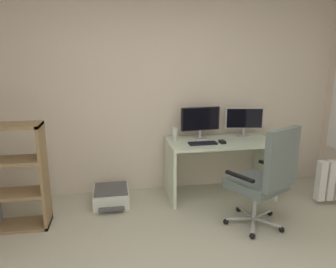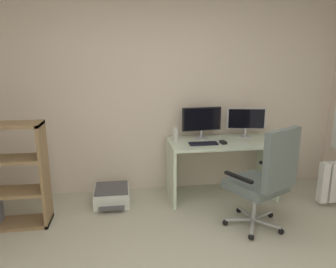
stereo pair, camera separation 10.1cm
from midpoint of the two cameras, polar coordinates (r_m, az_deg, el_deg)
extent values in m
cube|color=beige|center=(4.17, -1.51, 6.85)|extent=(4.93, 0.10, 2.53)
cube|color=silver|center=(4.05, 10.35, -1.47)|extent=(1.33, 0.68, 0.04)
cube|color=silver|center=(4.01, 1.23, -6.92)|extent=(0.04, 0.65, 0.70)
cube|color=silver|center=(4.40, 18.22, -5.72)|extent=(0.04, 0.65, 0.70)
cylinder|color=#B2B5B7|center=(4.13, 6.69, -0.71)|extent=(0.18, 0.18, 0.01)
cylinder|color=#B2B5B7|center=(4.11, 6.72, 0.10)|extent=(0.03, 0.03, 0.11)
cube|color=black|center=(4.07, 6.79, 2.72)|extent=(0.51, 0.08, 0.30)
cube|color=black|center=(4.05, 6.89, 2.67)|extent=(0.48, 0.05, 0.27)
cylinder|color=#B2B5B7|center=(4.32, 14.38, -0.40)|extent=(0.18, 0.18, 0.01)
cylinder|color=#B2B5B7|center=(4.31, 14.43, 0.39)|extent=(0.03, 0.03, 0.11)
cube|color=#B7BABC|center=(4.27, 14.57, 2.73)|extent=(0.50, 0.12, 0.27)
cube|color=black|center=(4.25, 14.63, 2.67)|extent=(0.46, 0.08, 0.25)
cube|color=black|center=(3.85, 7.14, -1.73)|extent=(0.34, 0.13, 0.02)
cube|color=black|center=(3.92, 10.66, -1.48)|extent=(0.07, 0.11, 0.03)
cylinder|color=silver|center=(3.99, 2.11, 0.03)|extent=(0.07, 0.07, 0.17)
cube|color=#B7BABC|center=(3.75, 17.39, -13.81)|extent=(0.28, 0.17, 0.02)
sphere|color=black|center=(3.88, 18.72, -13.62)|extent=(0.06, 0.06, 0.06)
cube|color=#B7BABC|center=(3.75, 14.62, -13.60)|extent=(0.08, 0.30, 0.02)
sphere|color=black|center=(3.88, 13.38, -13.21)|extent=(0.06, 0.06, 0.06)
cube|color=#B7BABC|center=(3.60, 13.54, -14.71)|extent=(0.30, 0.08, 0.02)
sphere|color=black|center=(3.59, 11.09, -15.40)|extent=(0.06, 0.06, 0.06)
cube|color=#B7BABC|center=(3.51, 15.80, -15.70)|extent=(0.16, 0.28, 0.02)
sphere|color=black|center=(3.40, 15.63, -17.50)|extent=(0.06, 0.06, 0.06)
cube|color=#B7BABC|center=(3.60, 18.23, -15.07)|extent=(0.24, 0.23, 0.02)
sphere|color=black|center=(3.59, 20.54, -16.13)|extent=(0.06, 0.06, 0.06)
cylinder|color=#B7BABC|center=(3.56, 16.10, -12.12)|extent=(0.04, 0.04, 0.34)
cube|color=slate|center=(3.48, 16.34, -8.82)|extent=(0.68, 0.67, 0.10)
cube|color=slate|center=(3.21, 20.61, -4.40)|extent=(0.45, 0.28, 0.60)
cube|color=black|center=(3.22, 13.47, -7.59)|extent=(0.19, 0.32, 0.03)
cube|color=black|center=(3.63, 19.19, -5.51)|extent=(0.19, 0.32, 0.03)
cube|color=#93744C|center=(3.59, -20.59, -6.82)|extent=(0.03, 0.32, 1.12)
cube|color=#93744C|center=(3.91, -25.82, -14.33)|extent=(0.83, 0.32, 0.03)
cube|color=#93744C|center=(3.76, -26.40, -9.42)|extent=(0.77, 0.32, 0.03)
cube|color=#93744C|center=(3.64, -27.00, -4.16)|extent=(0.77, 0.32, 0.03)
cube|color=white|center=(4.04, -9.36, -10.97)|extent=(0.43, 0.43, 0.18)
cube|color=#4C4C51|center=(4.00, -9.42, -9.64)|extent=(0.39, 0.40, 0.02)
cube|color=#4C4C51|center=(3.82, -9.39, -13.05)|extent=(0.30, 0.10, 0.01)
cube|color=white|center=(4.26, 26.84, -7.83)|extent=(0.09, 0.10, 0.50)
cube|color=white|center=(4.32, 28.11, -7.66)|extent=(0.09, 0.10, 0.50)
camera|label=1|loc=(0.05, -89.19, 0.20)|focal=33.79mm
camera|label=2|loc=(0.05, 90.81, -0.20)|focal=33.79mm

